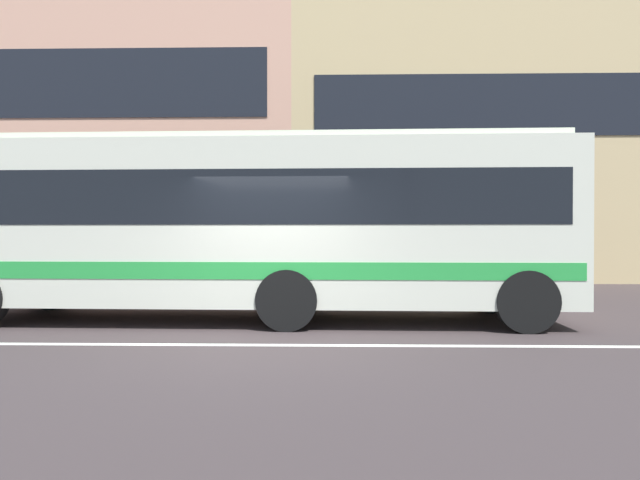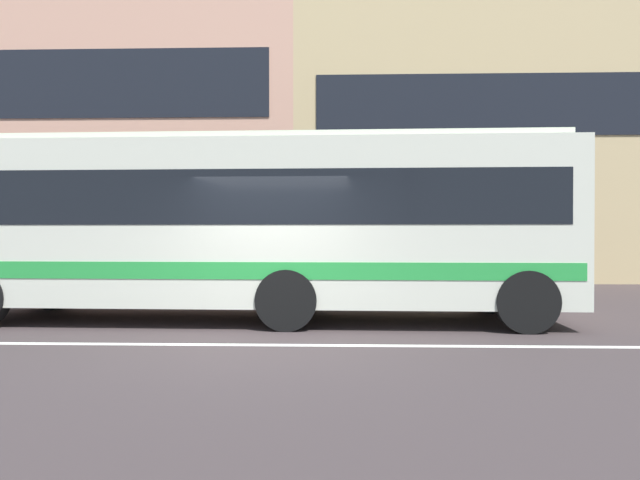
# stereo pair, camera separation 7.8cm
# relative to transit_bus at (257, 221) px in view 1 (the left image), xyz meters

# --- Properties ---
(ground_plane) EXTENTS (160.00, 160.00, 0.00)m
(ground_plane) POSITION_rel_transit_bus_xyz_m (0.38, -2.41, -1.80)
(ground_plane) COLOR #3B3132
(lane_centre_line) EXTENTS (60.00, 0.16, 0.01)m
(lane_centre_line) POSITION_rel_transit_bus_xyz_m (0.38, -2.41, -1.80)
(lane_centre_line) COLOR silver
(lane_centre_line) RESTS_ON ground_plane
(apartment_block_left) EXTENTS (19.11, 10.98, 11.01)m
(apartment_block_left) POSITION_rel_transit_bus_xyz_m (-9.49, 13.16, 3.70)
(apartment_block_left) COLOR tan
(apartment_block_left) RESTS_ON ground_plane
(apartment_block_right) EXTENTS (18.23, 10.98, 9.70)m
(apartment_block_right) POSITION_rel_transit_bus_xyz_m (9.18, 13.16, 3.04)
(apartment_block_right) COLOR tan
(apartment_block_right) RESTS_ON ground_plane
(transit_bus) EXTENTS (11.10, 2.90, 3.28)m
(transit_bus) POSITION_rel_transit_bus_xyz_m (0.00, 0.00, 0.00)
(transit_bus) COLOR beige
(transit_bus) RESTS_ON ground_plane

